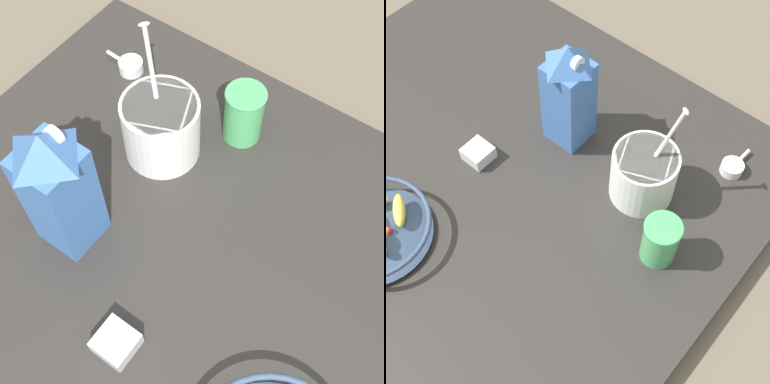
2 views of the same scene
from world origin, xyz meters
TOP-DOWN VIEW (x-y plane):
  - ground_plane at (0.00, 0.00)m, footprint 6.00×6.00m
  - countertop at (0.00, 0.00)m, footprint 1.13×1.13m
  - milk_carton at (0.25, -0.07)m, footprint 0.09×0.09m
  - yogurt_tub at (0.23, -0.29)m, footprint 0.14×0.14m
  - drinking_cup at (0.13, -0.41)m, footprint 0.07×0.07m
  - spice_jar at (0.06, 0.03)m, footprint 0.06×0.06m
  - measuring_scoop at (0.40, -0.41)m, footprint 0.09×0.05m

SIDE VIEW (x-z plane):
  - ground_plane at x=0.00m, z-range 0.00..0.00m
  - countertop at x=0.00m, z-range 0.00..0.04m
  - measuring_scoop at x=0.40m, z-range 0.04..0.07m
  - spice_jar at x=0.06m, z-range 0.04..0.07m
  - drinking_cup at x=0.13m, z-range 0.04..0.16m
  - yogurt_tub at x=0.23m, z-range -0.01..0.24m
  - milk_carton at x=0.25m, z-range 0.04..0.30m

